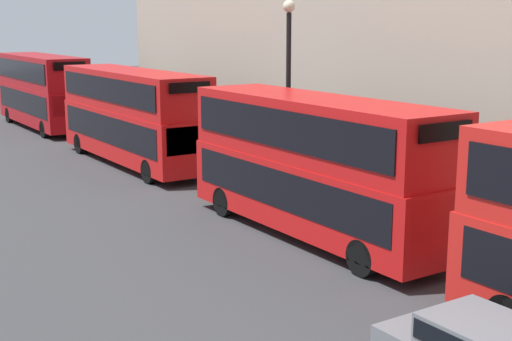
% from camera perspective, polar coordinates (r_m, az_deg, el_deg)
% --- Properties ---
extents(bus_second_in_queue, '(2.59, 10.24, 4.29)m').
position_cam_1_polar(bus_second_in_queue, '(21.64, 4.71, 0.77)').
color(bus_second_in_queue, red).
rests_on(bus_second_in_queue, ground).
extents(bus_third_in_queue, '(2.59, 11.36, 4.34)m').
position_cam_1_polar(bus_third_in_queue, '(33.27, -9.86, 4.56)').
color(bus_third_in_queue, red).
rests_on(bus_third_in_queue, ground).
extents(bus_trailing, '(2.59, 10.76, 4.49)m').
position_cam_1_polar(bus_trailing, '(46.11, -16.75, 6.30)').
color(bus_trailing, '#A80F14').
rests_on(bus_trailing, ground).
extents(street_lamp, '(0.44, 0.44, 7.26)m').
position_cam_1_polar(street_lamp, '(25.95, 2.61, 7.20)').
color(street_lamp, black).
rests_on(street_lamp, ground).
extents(pedestrian, '(0.36, 0.36, 1.60)m').
position_cam_1_polar(pedestrian, '(40.66, -10.33, 3.47)').
color(pedestrian, '#334C6B').
rests_on(pedestrian, ground).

